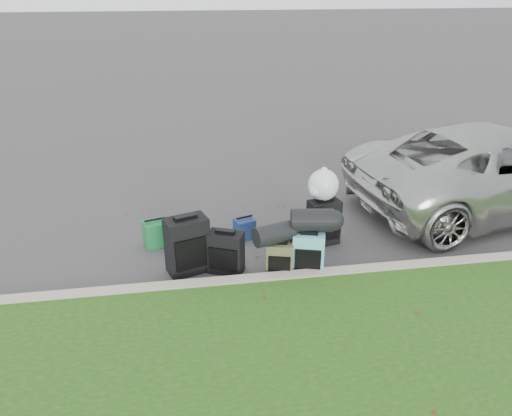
{
  "coord_description": "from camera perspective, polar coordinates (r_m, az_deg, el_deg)",
  "views": [
    {
      "loc": [
        -1.13,
        -6.29,
        3.58
      ],
      "look_at": [
        -0.1,
        0.2,
        0.55
      ],
      "focal_mm": 35.0,
      "sensor_mm": 36.0,
      "label": 1
    }
  ],
  "objects": [
    {
      "name": "tote_navy",
      "position": [
        7.51,
        -1.32,
        -2.38
      ],
      "size": [
        0.34,
        0.3,
        0.31
      ],
      "primitive_type": "cube",
      "rotation": [
        0.0,
        0.0,
        0.31
      ],
      "color": "navy",
      "rests_on": "ground"
    },
    {
      "name": "suitcase_teal",
      "position": [
        6.61,
        5.99,
        -5.22
      ],
      "size": [
        0.46,
        0.35,
        0.58
      ],
      "primitive_type": "cube",
      "rotation": [
        0.0,
        0.0,
        -0.28
      ],
      "color": "teal",
      "rests_on": "ground"
    },
    {
      "name": "curb",
      "position": [
        6.44,
        2.58,
        -8.22
      ],
      "size": [
        120.0,
        0.18,
        0.15
      ],
      "primitive_type": "cube",
      "color": "#9E937F",
      "rests_on": "ground"
    },
    {
      "name": "duffel_left",
      "position": [
        6.38,
        1.99,
        -2.99
      ],
      "size": [
        0.55,
        0.4,
        0.27
      ],
      "primitive_type": "cylinder",
      "rotation": [
        0.0,
        1.57,
        0.3
      ],
      "color": "black",
      "rests_on": "suitcase_olive"
    },
    {
      "name": "suitcase_small_black",
      "position": [
        6.63,
        -3.47,
        -5.1
      ],
      "size": [
        0.52,
        0.41,
        0.57
      ],
      "primitive_type": "cube",
      "rotation": [
        0.0,
        0.0,
        -0.41
      ],
      "color": "black",
      "rests_on": "ground"
    },
    {
      "name": "trash_bag",
      "position": [
        7.19,
        7.7,
        2.62
      ],
      "size": [
        0.44,
        0.44,
        0.44
      ],
      "primitive_type": "sphere",
      "color": "white",
      "rests_on": "suitcase_large_black_right"
    },
    {
      "name": "suv",
      "position": [
        9.27,
        26.12,
        4.09
      ],
      "size": [
        5.32,
        2.99,
        1.4
      ],
      "primitive_type": "imported",
      "rotation": [
        0.0,
        0.0,
        1.71
      ],
      "color": "#B7B7B2",
      "rests_on": "ground"
    },
    {
      "name": "ground",
      "position": [
        7.32,
        1.02,
        -4.51
      ],
      "size": [
        120.0,
        120.0,
        0.0
      ],
      "primitive_type": "plane",
      "color": "#383535",
      "rests_on": "ground"
    },
    {
      "name": "suitcase_large_black_left",
      "position": [
        6.64,
        -7.87,
        -4.25
      ],
      "size": [
        0.61,
        0.48,
        0.78
      ],
      "primitive_type": "cube",
      "rotation": [
        0.0,
        0.0,
        0.32
      ],
      "color": "black",
      "rests_on": "ground"
    },
    {
      "name": "tote_green",
      "position": [
        7.43,
        -11.35,
        -2.9
      ],
      "size": [
        0.4,
        0.35,
        0.38
      ],
      "primitive_type": "cube",
      "rotation": [
        0.0,
        0.0,
        0.28
      ],
      "color": "#186D33",
      "rests_on": "ground"
    },
    {
      "name": "suitcase_olive",
      "position": [
        6.56,
        2.75,
        -5.87
      ],
      "size": [
        0.39,
        0.3,
        0.48
      ],
      "primitive_type": "cube",
      "rotation": [
        0.0,
        0.0,
        -0.26
      ],
      "color": "#434228",
      "rests_on": "ground"
    },
    {
      "name": "duffel_right",
      "position": [
        6.48,
        6.43,
        -1.41
      ],
      "size": [
        0.59,
        0.38,
        0.31
      ],
      "primitive_type": "cylinder",
      "rotation": [
        0.0,
        1.57,
        -0.15
      ],
      "color": "black",
      "rests_on": "suitcase_teal"
    },
    {
      "name": "suitcase_large_black_right",
      "position": [
        7.36,
        7.72,
        -1.62
      ],
      "size": [
        0.5,
        0.36,
        0.67
      ],
      "primitive_type": "cube",
      "rotation": [
        0.0,
        0.0,
        0.21
      ],
      "color": "black",
      "rests_on": "ground"
    }
  ]
}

